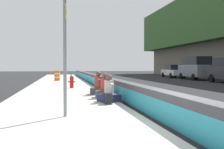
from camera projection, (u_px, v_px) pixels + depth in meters
The scene contains 12 objects.
ground_plane at pixel (175, 130), 6.46m from camera, with size 160.00×160.00×0.00m, color #232326.
sidewalk_strip at pixel (61, 132), 5.97m from camera, with size 80.00×4.40×0.14m, color #B5B2A8.
jersey_barrier at pixel (175, 112), 6.45m from camera, with size 76.00×0.45×0.85m.
route_sign_post at pixel (65, 39), 7.34m from camera, with size 0.44×0.09×3.60m.
fire_hydrant at pixel (72, 81), 17.11m from camera, with size 0.26×0.46×0.88m.
seated_person_foreground at pixel (109, 93), 10.52m from camera, with size 0.83×0.90×1.04m.
seated_person_middle at pixel (105, 90), 11.92m from camera, with size 0.68×0.77×1.07m.
seated_person_rear at pixel (98, 87), 13.27m from camera, with size 0.71×0.82×1.11m.
backpack at pixel (108, 99), 9.80m from camera, with size 0.32×0.28×0.40m.
construction_barrel at pixel (57, 76), 25.97m from camera, with size 0.54×0.54×0.95m.
parked_car_midline at pixel (195, 68), 30.74m from camera, with size 5.16×2.22×2.56m.
parked_car_far at pixel (173, 71), 36.48m from camera, with size 4.52×1.99×1.71m.
Camera 1 is at (-6.03, 2.65, 1.49)m, focal length 44.03 mm.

